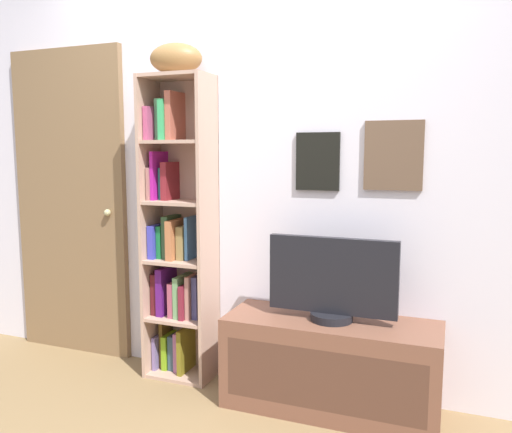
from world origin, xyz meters
TOP-DOWN VIEW (x-y plane):
  - back_wall at (0.00, 1.13)m, footprint 4.80×0.08m
  - bookshelf at (-0.40, 1.00)m, footprint 0.41×0.26m
  - football at (-0.37, 0.97)m, footprint 0.34×0.25m
  - tv_stand at (0.57, 0.89)m, footprint 1.11×0.41m
  - television at (0.57, 0.89)m, footprint 0.67×0.22m
  - door at (-1.25, 1.08)m, footprint 0.86×0.09m

SIDE VIEW (x-z plane):
  - tv_stand at x=0.57m, z-range 0.00..0.48m
  - television at x=0.57m, z-range 0.48..0.92m
  - bookshelf at x=-0.40m, z-range -0.07..1.72m
  - door at x=-1.25m, z-range 0.00..2.02m
  - back_wall at x=0.00m, z-range 0.00..2.38m
  - football at x=-0.37m, z-range 1.79..1.97m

